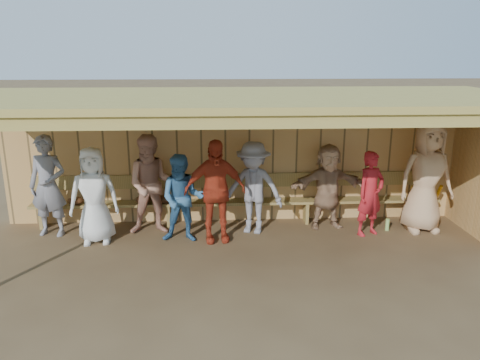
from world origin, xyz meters
The scene contains 13 objects.
ground centered at (0.00, 0.00, 0.00)m, with size 90.00×90.00×0.00m, color brown.
player_a centered at (-3.31, 0.69, 0.90)m, with size 0.65×0.43×1.79m, color gray.
player_b centered at (-2.45, 0.33, 0.82)m, with size 0.80×0.52×1.65m, color white.
player_c centered at (-0.98, 0.29, 0.76)m, with size 0.74×0.57×1.51m, color teal.
player_d centered at (-0.43, 0.28, 0.88)m, with size 1.03×0.43×1.77m, color #B5361D.
player_e centered at (0.25, 0.63, 0.83)m, with size 1.07×0.61×1.65m, color gray.
player_f centered at (1.62, 0.80, 0.78)m, with size 1.44×0.46×1.56m, color tan.
player_g centered at (2.28, 0.41, 0.75)m, with size 0.55×0.36×1.50m, color #B41C24.
player_h centered at (3.31, 0.55, 0.99)m, with size 0.97×0.63×1.99m, color tan.
player_extra centered at (-1.53, 0.69, 0.89)m, with size 0.87×0.67×1.78m, color tan.
dugout_structure centered at (0.39, 0.69, 1.69)m, with size 8.80×3.20×2.50m.
bench centered at (0.00, 1.12, 0.53)m, with size 7.60×0.34×0.93m.
dugout_equipment centered at (-1.03, 0.99, 0.49)m, with size 6.83×0.62×0.80m.
Camera 1 is at (-0.41, -7.23, 3.18)m, focal length 35.00 mm.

